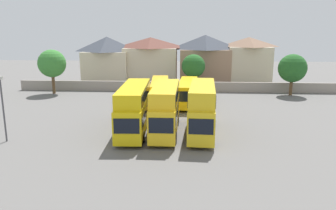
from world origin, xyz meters
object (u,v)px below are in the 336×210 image
bus_2 (165,107)px  lamp_post_lot_edge (3,105)px  house_terrace_left (108,60)px  tree_left_of_lot (52,64)px  bus_4 (160,91)px  house_terrace_right (205,59)px  bus_5 (188,91)px  bus_1 (134,106)px  house_terrace_far_right (248,60)px  bus_3 (202,106)px  house_terrace_centre (151,60)px  tree_right_of_lot (292,68)px  tree_behind_wall (193,66)px

bus_2 → lamp_post_lot_edge: lamp_post_lot_edge is taller
house_terrace_left → tree_left_of_lot: house_terrace_left is taller
bus_4 → house_terrace_right: (7.37, 19.64, 3.04)m
bus_5 → tree_left_of_lot: bearing=-104.4°
tree_left_of_lot → bus_1: bearing=-49.9°
bus_4 → house_terrace_right: 21.20m
bus_5 → house_terrace_far_right: 23.62m
house_terrace_left → tree_left_of_lot: size_ratio=1.27×
house_terrace_far_right → tree_left_of_lot: (-34.95, -13.05, 0.35)m
bus_4 → tree_left_of_lot: size_ratio=1.59×
bus_3 → bus_1: bearing=-90.3°
bus_2 → house_terrace_far_right: 37.02m
house_terrace_centre → bus_5: bearing=-68.7°
bus_2 → house_terrace_centre: size_ratio=0.94×
bus_3 → house_terrace_left: size_ratio=1.12×
bus_2 → house_terrace_far_right: size_ratio=1.11×
bus_2 → bus_4: size_ratio=0.87×
house_terrace_centre → lamp_post_lot_edge: (-9.63, -37.23, -1.16)m
tree_left_of_lot → tree_right_of_lot: 40.08m
bus_5 → house_terrace_right: bearing=173.1°
bus_3 → tree_behind_wall: (-0.55, 26.56, 1.44)m
house_terrace_centre → tree_left_of_lot: (-15.31, -12.43, 0.37)m
house_terrace_left → house_terrace_centre: house_terrace_left is taller
house_terrace_centre → tree_left_of_lot: 19.72m
bus_1 → bus_4: bearing=170.7°
house_terrace_far_right → tree_right_of_lot: (5.11, -12.05, -0.28)m
bus_5 → tree_right_of_lot: (17.13, 8.08, 2.56)m
bus_5 → house_terrace_far_right: size_ratio=1.22×
house_terrace_left → tree_left_of_lot: bearing=-118.0°
house_terrace_centre → house_terrace_far_right: house_terrace_far_right is taller
bus_3 → tree_left_of_lot: bearing=-127.7°
bus_1 → house_terrace_far_right: size_ratio=1.25×
house_terrace_centre → tree_behind_wall: size_ratio=1.71×
house_terrace_centre → house_terrace_far_right: size_ratio=1.17×
bus_3 → bus_5: 14.09m
bus_3 → house_terrace_centre: size_ratio=0.97×
tree_left_of_lot → lamp_post_lot_edge: size_ratio=1.19×
tree_behind_wall → bus_2: bearing=-96.9°
bus_3 → bus_4: bus_3 is taller
bus_3 → house_terrace_far_right: size_ratio=1.14×
bus_4 → tree_right_of_lot: size_ratio=1.74×
tree_left_of_lot → tree_right_of_lot: size_ratio=1.10×
bus_4 → bus_2: bearing=3.2°
house_terrace_centre → house_terrace_left: bearing=-178.4°
bus_2 → bus_4: bus_2 is taller
bus_5 → bus_1: bearing=-19.4°
bus_1 → bus_4: 13.64m
bus_3 → house_terrace_centre: 34.76m
bus_2 → bus_4: bearing=-172.5°
bus_5 → bus_4: bearing=-86.7°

